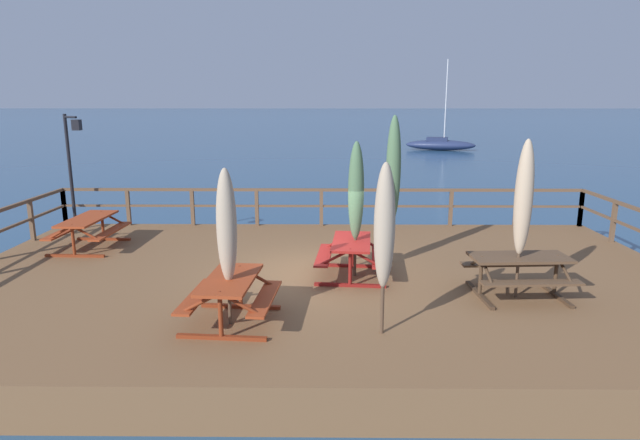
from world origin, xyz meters
The scene contains 14 objects.
ground_plane centered at (0.00, 0.00, 0.00)m, with size 600.00×600.00×0.00m, color navy.
wooden_deck centered at (0.00, 0.00, 0.35)m, with size 15.24×9.14×0.71m, color brown.
railing_waterside_far centered at (0.00, 4.42, 1.46)m, with size 15.04×0.10×1.09m.
picnic_table_mid_left centered at (0.65, -0.17, 1.26)m, with size 1.53×1.74×0.78m.
picnic_table_mid_centre centered at (-1.41, -2.55, 1.26)m, with size 1.52×1.73×0.78m.
picnic_table_mid_right centered at (-5.68, 1.92, 1.27)m, with size 1.46×1.95×0.78m.
picnic_table_back_left centered at (3.69, -1.25, 1.26)m, with size 1.85×1.50×0.78m.
patio_umbrella_tall_mid_right centered at (0.73, -0.12, 2.47)m, with size 0.32×0.32×2.77m.
patio_umbrella_short_mid centered at (-1.43, -2.60, 2.33)m, with size 0.32×0.32×2.55m.
patio_umbrella_tall_front centered at (1.59, 0.84, 2.78)m, with size 0.32×0.32×3.26m.
patio_umbrella_short_front centered at (3.64, -1.32, 2.55)m, with size 0.32×0.32×2.91m.
patio_umbrella_tall_back_right centered at (1.00, -2.92, 2.41)m, with size 0.32×0.32×2.68m.
lamp_post_hooked centered at (-6.76, 3.76, 2.82)m, with size 0.59×0.46×3.20m.
sailboat_distant centered at (10.20, 36.64, 0.51)m, with size 6.23×3.14×7.72m.
Camera 1 is at (0.12, -10.68, 4.25)m, focal length 29.95 mm.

